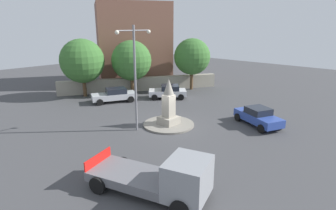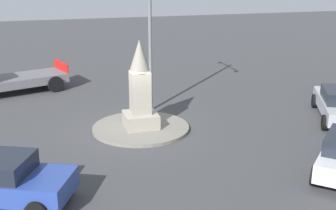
% 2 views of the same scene
% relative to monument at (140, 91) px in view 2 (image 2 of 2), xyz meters
% --- Properties ---
extents(ground_plane, '(80.00, 80.00, 0.00)m').
position_rel_monument_xyz_m(ground_plane, '(0.00, 0.00, -1.63)').
color(ground_plane, '#424244').
extents(traffic_island, '(3.97, 3.97, 0.13)m').
position_rel_monument_xyz_m(traffic_island, '(0.00, 0.00, -1.57)').
color(traffic_island, gray).
rests_on(traffic_island, ground).
extents(monument, '(1.32, 1.32, 3.57)m').
position_rel_monument_xyz_m(monument, '(0.00, 0.00, 0.00)').
color(monument, '#9E9687').
rests_on(monument, traffic_island).
extents(streetlamp, '(3.02, 0.28, 7.53)m').
position_rel_monument_xyz_m(streetlamp, '(-2.38, 1.01, 2.94)').
color(streetlamp, slate).
rests_on(streetlamp, ground).
extents(car_blue_parked_left, '(3.14, 4.30, 1.43)m').
position_rel_monument_xyz_m(car_blue_parked_left, '(4.76, -5.04, -0.91)').
color(car_blue_parked_left, '#2D479E').
rests_on(car_blue_parked_left, ground).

